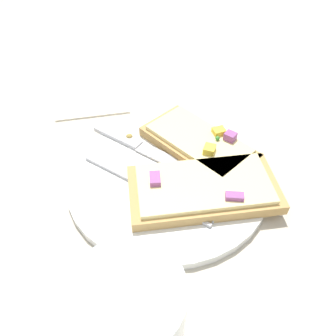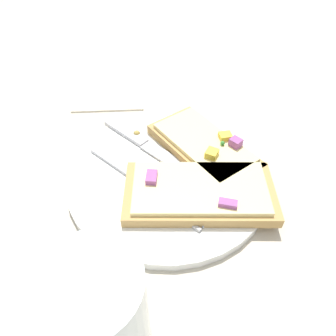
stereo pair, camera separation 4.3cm
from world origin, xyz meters
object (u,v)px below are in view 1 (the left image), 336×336
(pizza_slice_corner, at_px, (199,143))
(drinking_glass, at_px, (132,322))
(napkin, at_px, (92,103))
(fork, at_px, (154,189))
(pizza_slice_main, at_px, (203,188))
(knife, at_px, (144,149))
(plate, at_px, (168,176))

(pizza_slice_corner, distance_m, drinking_glass, 0.27)
(drinking_glass, distance_m, napkin, 0.40)
(fork, bearing_deg, pizza_slice_main, 28.28)
(pizza_slice_corner, relative_size, napkin, 1.47)
(napkin, bearing_deg, fork, -72.61)
(knife, distance_m, pizza_slice_main, 0.11)
(pizza_slice_corner, height_order, drinking_glass, drinking_glass)
(plate, distance_m, pizza_slice_main, 0.06)
(napkin, bearing_deg, plate, -64.73)
(knife, height_order, pizza_slice_corner, pizza_slice_corner)
(drinking_glass, bearing_deg, fork, 75.18)
(pizza_slice_corner, xyz_separation_m, napkin, (-0.15, 0.16, -0.02))
(plate, height_order, pizza_slice_main, pizza_slice_main)
(fork, distance_m, pizza_slice_main, 0.06)
(knife, distance_m, napkin, 0.16)
(plate, relative_size, fork, 1.73)
(pizza_slice_corner, xyz_separation_m, drinking_glass, (-0.12, -0.23, 0.04))
(fork, xyz_separation_m, knife, (-0.00, 0.08, 0.00))
(knife, bearing_deg, plate, -18.99)
(drinking_glass, height_order, napkin, drinking_glass)
(knife, bearing_deg, napkin, 161.07)
(plate, xyz_separation_m, drinking_glass, (-0.07, -0.20, 0.05))
(fork, relative_size, napkin, 1.26)
(pizza_slice_corner, relative_size, drinking_glass, 1.55)
(fork, height_order, pizza_slice_main, pizza_slice_main)
(fork, xyz_separation_m, pizza_slice_corner, (0.08, 0.06, 0.01))
(pizza_slice_corner, bearing_deg, knife, -131.61)
(fork, bearing_deg, knife, 135.10)
(pizza_slice_corner, bearing_deg, drinking_glass, -60.17)
(napkin, bearing_deg, drinking_glass, -86.44)
(knife, relative_size, pizza_slice_main, 0.86)
(knife, distance_m, drinking_glass, 0.25)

